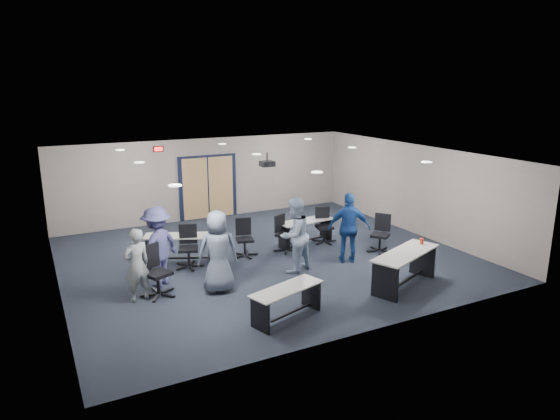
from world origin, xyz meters
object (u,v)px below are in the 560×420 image
table_front_right (405,263)px  chair_back_d (324,226)px  person_plaid (218,252)px  person_lightblue (295,235)px  table_back_right (306,228)px  chair_back_b (245,238)px  table_back_left (179,243)px  person_back (157,247)px  chair_loose_left (157,271)px  person_navy (349,228)px  chair_back_a (188,247)px  chair_loose_right (380,234)px  table_front_left (287,298)px  person_gray (137,265)px  chair_back_c (286,234)px

table_front_right → chair_back_d: bearing=66.7°
person_plaid → person_lightblue: 2.08m
table_back_right → chair_back_b: bearing=179.4°
table_back_left → person_back: bearing=-99.1°
chair_loose_left → person_navy: size_ratio=0.62×
chair_back_a → chair_loose_right: 5.11m
person_lightblue → table_front_left: bearing=37.5°
chair_back_b → person_gray: size_ratio=0.63×
chair_back_d → person_lightblue: person_lightblue is taller
chair_back_a → person_back: person_back is taller
table_front_right → table_back_left: bearing=114.3°
chair_loose_right → person_gray: person_gray is taller
table_front_right → chair_back_b: bearing=102.3°
table_front_left → chair_back_d: chair_back_d is taller
person_gray → person_navy: person_navy is taller
person_plaid → table_back_left: bearing=-73.2°
chair_loose_left → person_gray: size_ratio=0.71×
table_front_right → chair_back_d: size_ratio=2.08×
table_front_left → person_back: bearing=105.0°
chair_loose_left → person_gray: bearing=157.8°
chair_loose_left → table_back_left: bearing=37.4°
table_back_left → table_back_right: bearing=21.7°
table_back_right → chair_back_c: size_ratio=1.73×
chair_back_d → person_plaid: (-3.89, -1.86, 0.41)m
table_front_left → chair_back_b: chair_back_b is taller
table_front_right → chair_loose_right: (0.99, 2.15, -0.04)m
person_plaid → chair_back_c: bearing=-135.9°
person_gray → chair_back_c: bearing=-177.8°
table_back_right → person_plaid: (-3.39, -2.06, 0.45)m
chair_back_c → person_navy: bearing=-80.1°
person_plaid → table_back_right: bearing=-138.4°
person_gray → table_back_left: bearing=-142.9°
table_back_left → chair_back_d: chair_back_d is taller
table_front_right → table_back_left: (-4.06, 3.89, -0.07)m
table_back_right → chair_loose_right: 2.12m
person_navy → person_back: (-4.68, 0.71, 0.01)m
chair_loose_left → person_navy: 4.87m
chair_back_a → person_back: 1.25m
chair_back_b → table_front_right: bearing=-41.5°
chair_loose_right → person_back: (-5.89, 0.47, 0.40)m
chair_loose_right → chair_back_c: bearing=-156.0°
chair_loose_right → person_lightblue: (-2.74, -0.17, 0.40)m
table_front_left → person_gray: person_gray is taller
table_back_right → person_gray: 5.37m
table_front_right → chair_back_b: size_ratio=2.13×
person_plaid → person_navy: (3.60, 0.23, -0.01)m
table_front_left → chair_back_c: size_ratio=1.68×
table_back_left → chair_back_a: bearing=-56.3°
person_lightblue → person_navy: size_ratio=1.01×
table_back_right → person_lightblue: 2.25m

